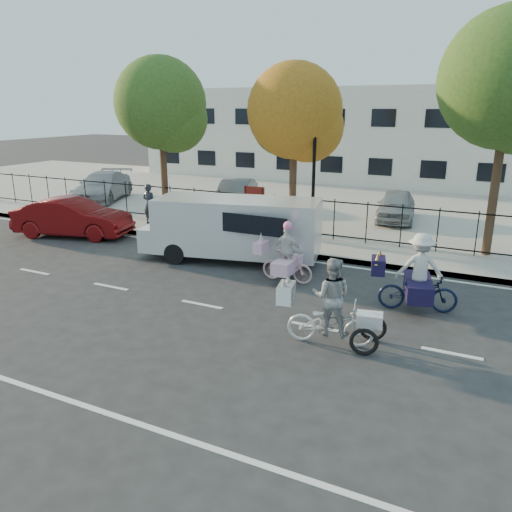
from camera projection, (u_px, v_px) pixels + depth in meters
The scene contains 20 objects.
ground at pixel (202, 305), 12.72m from camera, with size 120.00×120.00×0.00m, color #333334.
road_markings at pixel (202, 305), 12.72m from camera, with size 60.00×9.52×0.01m, color silver, non-canonical shape.
curb at pixel (280, 252), 17.05m from camera, with size 60.00×0.10×0.15m, color #A8A399.
sidewalk at pixel (292, 245), 17.95m from camera, with size 60.00×2.20×0.15m, color #A8A399.
parking_lot at pixel (357, 203), 25.62m from camera, with size 60.00×15.60×0.15m, color #A8A399.
iron_fence at pixel (303, 216), 18.66m from camera, with size 58.00×0.06×1.50m, color black, non-canonical shape.
building at pixel (398, 135), 33.38m from camera, with size 34.00×10.00×6.00m, color silver.
lamppost at pixel (314, 158), 17.47m from camera, with size 0.36×0.36×4.33m.
street_sign at pixel (254, 201), 18.94m from camera, with size 0.85×0.06×1.80m.
zebra_trike at pixel (331, 311), 10.44m from camera, with size 2.24×1.15×1.91m.
unicorn_bike at pixel (286, 260), 14.21m from camera, with size 1.76×1.22×1.79m.
bull_bike at pixel (418, 280), 12.16m from camera, with size 2.18×1.53×1.97m.
white_van at pixel (235, 227), 16.12m from camera, with size 6.06×3.00×2.03m.
red_sedan at pixel (73, 218), 19.21m from camera, with size 1.56×4.47×1.47m, color #5F0A0C.
pedestrian at pixel (150, 204), 20.53m from camera, with size 0.61×0.40×1.67m, color black.
lot_car_a at pixel (103, 186), 25.82m from camera, with size 2.00×4.91×1.42m, color #96979D.
lot_car_c at pixel (236, 194), 23.94m from camera, with size 1.41×4.04×1.33m, color #4D5255.
lot_car_d at pixel (396, 205), 21.30m from camera, with size 1.51×3.75×1.28m, color #919598.
tree_west at pixel (164, 108), 20.27m from camera, with size 3.73×3.73×6.84m.
tree_mid at pixel (298, 116), 18.32m from camera, with size 3.55×3.52×6.46m.
Camera 1 is at (6.41, -10.03, 4.87)m, focal length 35.00 mm.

